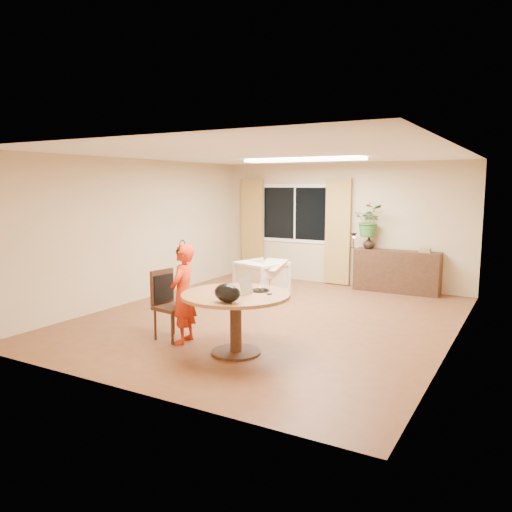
{
  "coord_description": "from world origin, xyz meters",
  "views": [
    {
      "loc": [
        3.65,
        -6.91,
        2.13
      ],
      "look_at": [
        -0.15,
        -0.2,
        1.03
      ],
      "focal_mm": 35.0,
      "sensor_mm": 36.0,
      "label": 1
    }
  ],
  "objects_px": {
    "dining_chair": "(172,305)",
    "sideboard": "(397,271)",
    "dining_table": "(236,306)",
    "child": "(183,294)",
    "armchair": "(262,279)"
  },
  "relations": [
    {
      "from": "child",
      "to": "dining_table",
      "type": "bearing_deg",
      "value": 75.13
    },
    {
      "from": "dining_table",
      "to": "armchair",
      "type": "relative_size",
      "value": 1.71
    },
    {
      "from": "child",
      "to": "sideboard",
      "type": "height_order",
      "value": "child"
    },
    {
      "from": "dining_table",
      "to": "sideboard",
      "type": "bearing_deg",
      "value": 79.78
    },
    {
      "from": "sideboard",
      "to": "dining_table",
      "type": "bearing_deg",
      "value": -100.22
    },
    {
      "from": "armchair",
      "to": "dining_chair",
      "type": "bearing_deg",
      "value": 109.44
    },
    {
      "from": "child",
      "to": "sideboard",
      "type": "bearing_deg",
      "value": 147.51
    },
    {
      "from": "dining_chair",
      "to": "armchair",
      "type": "bearing_deg",
      "value": 101.02
    },
    {
      "from": "sideboard",
      "to": "dining_chair",
      "type": "bearing_deg",
      "value": -112.49
    },
    {
      "from": "dining_table",
      "to": "dining_chair",
      "type": "relative_size",
      "value": 1.42
    },
    {
      "from": "dining_table",
      "to": "child",
      "type": "bearing_deg",
      "value": 177.59
    },
    {
      "from": "dining_chair",
      "to": "dining_table",
      "type": "bearing_deg",
      "value": 4.48
    },
    {
      "from": "dining_chair",
      "to": "sideboard",
      "type": "bearing_deg",
      "value": 75.71
    },
    {
      "from": "armchair",
      "to": "sideboard",
      "type": "relative_size",
      "value": 0.48
    },
    {
      "from": "dining_table",
      "to": "armchair",
      "type": "distance_m",
      "value": 3.14
    }
  ]
}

